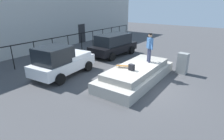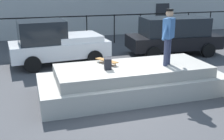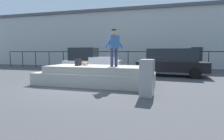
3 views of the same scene
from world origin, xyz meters
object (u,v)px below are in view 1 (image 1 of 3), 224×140
at_px(car_black_hatchback_mid, 114,44).
at_px(skateboarder, 150,46).
at_px(skateboard, 124,66).
at_px(utility_box, 183,63).
at_px(backpack, 132,67).
at_px(car_white_pickup_near, 61,61).

bearing_deg(car_black_hatchback_mid, skateboarder, -121.75).
bearing_deg(skateboard, skateboarder, -20.51).
height_order(car_black_hatchback_mid, utility_box, car_black_hatchback_mid).
distance_m(skateboard, backpack, 0.54).
height_order(skateboarder, car_white_pickup_near, skateboarder).
bearing_deg(car_black_hatchback_mid, car_white_pickup_near, -179.49).
height_order(backpack, car_white_pickup_near, car_white_pickup_near).
relative_size(skateboard, backpack, 2.57).
distance_m(backpack, car_white_pickup_near, 4.32).
relative_size(backpack, utility_box, 0.25).
relative_size(skateboard, utility_box, 0.64).
relative_size(car_white_pickup_near, car_black_hatchback_mid, 0.94).
bearing_deg(car_black_hatchback_mid, skateboard, -139.93).
distance_m(skateboarder, car_black_hatchback_mid, 5.20).
bearing_deg(utility_box, car_white_pickup_near, 132.55).
distance_m(backpack, car_black_hatchback_mid, 6.21).
bearing_deg(backpack, skateboard, 177.67).
bearing_deg(car_black_hatchback_mid, backpack, -136.94).
height_order(skateboarder, skateboard, skateboarder).
relative_size(skateboard, car_white_pickup_near, 0.20).
distance_m(skateboard, utility_box, 4.01).
height_order(skateboard, car_white_pickup_near, car_white_pickup_near).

